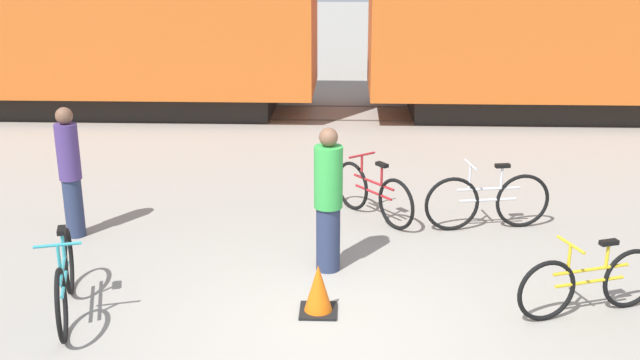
# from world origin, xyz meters

# --- Properties ---
(ground_plane) EXTENTS (80.00, 80.00, 0.00)m
(ground_plane) POSITION_xyz_m (0.00, 0.00, 0.00)
(ground_plane) COLOR gray
(rail_near) EXTENTS (37.17, 0.07, 0.01)m
(rail_near) POSITION_xyz_m (0.00, 9.14, 0.01)
(rail_near) COLOR #4C4238
(rail_near) RESTS_ON ground_plane
(rail_far) EXTENTS (37.17, 0.07, 0.01)m
(rail_far) POSITION_xyz_m (0.00, 10.58, 0.01)
(rail_far) COLOR #4C4238
(rail_far) RESTS_ON ground_plane
(bicycle_teal) EXTENTS (0.60, 1.78, 0.94)m
(bicycle_teal) POSITION_xyz_m (-2.80, 0.25, 0.40)
(bicycle_teal) COLOR black
(bicycle_teal) RESTS_ON ground_plane
(bicycle_silver) EXTENTS (1.74, 0.46, 0.95)m
(bicycle_silver) POSITION_xyz_m (2.07, 2.88, 0.40)
(bicycle_silver) COLOR black
(bicycle_silver) RESTS_ON ground_plane
(bicycle_yellow) EXTENTS (1.63, 0.61, 0.85)m
(bicycle_yellow) POSITION_xyz_m (2.72, 0.47, 0.36)
(bicycle_yellow) COLOR black
(bicycle_yellow) RESTS_ON ground_plane
(bicycle_maroon) EXTENTS (1.08, 1.37, 0.89)m
(bicycle_maroon) POSITION_xyz_m (0.52, 3.22, 0.38)
(bicycle_maroon) COLOR black
(bicycle_maroon) RESTS_ON ground_plane
(person_in_purple) EXTENTS (0.29, 0.29, 1.76)m
(person_in_purple) POSITION_xyz_m (-3.48, 2.42, 0.90)
(person_in_purple) COLOR #283351
(person_in_purple) RESTS_ON ground_plane
(person_in_green) EXTENTS (0.34, 0.34, 1.76)m
(person_in_green) POSITION_xyz_m (-0.07, 1.48, 0.89)
(person_in_green) COLOR #283351
(person_in_green) RESTS_ON ground_plane
(traffic_cone) EXTENTS (0.40, 0.40, 0.55)m
(traffic_cone) POSITION_xyz_m (-0.14, 0.39, 0.25)
(traffic_cone) COLOR black
(traffic_cone) RESTS_ON ground_plane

